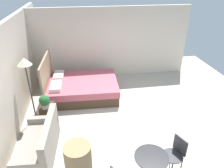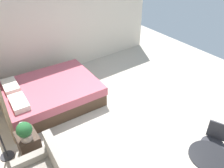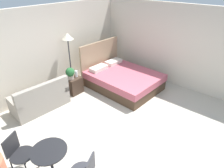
{
  "view_description": "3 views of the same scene",
  "coord_description": "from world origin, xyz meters",
  "px_view_note": "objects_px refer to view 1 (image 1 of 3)",
  "views": [
    {
      "loc": [
        -4.4,
        1.18,
        3.66
      ],
      "look_at": [
        0.73,
        0.36,
        0.88
      ],
      "focal_mm": 33.32,
      "sensor_mm": 36.0,
      "label": 1
    },
    {
      "loc": [
        -2.87,
        2.63,
        3.64
      ],
      "look_at": [
        0.56,
        0.15,
        0.79
      ],
      "focal_mm": 36.85,
      "sensor_mm": 36.0,
      "label": 2
    },
    {
      "loc": [
        -3.01,
        -2.32,
        3.36
      ],
      "look_at": [
        0.48,
        0.64,
        0.84
      ],
      "focal_mm": 31.81,
      "sensor_mm": 36.0,
      "label": 3
    }
  ],
  "objects_px": {
    "couch": "(40,144)",
    "nightstand": "(48,114)",
    "vase": "(47,100)",
    "floor_lamp": "(25,67)",
    "cafe_chair_near_couch": "(176,152)",
    "potted_plant": "(44,101)",
    "bed": "(81,87)",
    "balcony_table": "(150,165)"
  },
  "relations": [
    {
      "from": "potted_plant",
      "to": "cafe_chair_near_couch",
      "type": "xyz_separation_m",
      "value": [
        -1.95,
        -2.75,
        -0.23
      ]
    },
    {
      "from": "floor_lamp",
      "to": "cafe_chair_near_couch",
      "type": "relative_size",
      "value": 2.24
    },
    {
      "from": "bed",
      "to": "floor_lamp",
      "type": "height_order",
      "value": "floor_lamp"
    },
    {
      "from": "couch",
      "to": "nightstand",
      "type": "xyz_separation_m",
      "value": [
        1.18,
        -0.04,
        -0.02
      ]
    },
    {
      "from": "potted_plant",
      "to": "vase",
      "type": "height_order",
      "value": "potted_plant"
    },
    {
      "from": "bed",
      "to": "vase",
      "type": "height_order",
      "value": "bed"
    },
    {
      "from": "cafe_chair_near_couch",
      "to": "couch",
      "type": "bearing_deg",
      "value": 72.56
    },
    {
      "from": "floor_lamp",
      "to": "balcony_table",
      "type": "height_order",
      "value": "floor_lamp"
    },
    {
      "from": "floor_lamp",
      "to": "vase",
      "type": "bearing_deg",
      "value": -105.86
    },
    {
      "from": "couch",
      "to": "vase",
      "type": "xyz_separation_m",
      "value": [
        1.3,
        -0.04,
        0.35
      ]
    },
    {
      "from": "bed",
      "to": "potted_plant",
      "type": "bearing_deg",
      "value": 146.24
    },
    {
      "from": "bed",
      "to": "nightstand",
      "type": "relative_size",
      "value": 4.4
    },
    {
      "from": "potted_plant",
      "to": "couch",
      "type": "bearing_deg",
      "value": 178.71
    },
    {
      "from": "bed",
      "to": "nightstand",
      "type": "xyz_separation_m",
      "value": [
        -1.29,
        0.91,
        -0.04
      ]
    },
    {
      "from": "floor_lamp",
      "to": "balcony_table",
      "type": "relative_size",
      "value": 2.44
    },
    {
      "from": "potted_plant",
      "to": "balcony_table",
      "type": "height_order",
      "value": "potted_plant"
    },
    {
      "from": "cafe_chair_near_couch",
      "to": "vase",
      "type": "bearing_deg",
      "value": 51.56
    },
    {
      "from": "couch",
      "to": "vase",
      "type": "height_order",
      "value": "couch"
    },
    {
      "from": "couch",
      "to": "potted_plant",
      "type": "bearing_deg",
      "value": -1.29
    },
    {
      "from": "balcony_table",
      "to": "potted_plant",
      "type": "bearing_deg",
      "value": 44.08
    },
    {
      "from": "floor_lamp",
      "to": "nightstand",
      "type": "bearing_deg",
      "value": -120.12
    },
    {
      "from": "nightstand",
      "to": "cafe_chair_near_couch",
      "type": "xyz_separation_m",
      "value": [
        -2.05,
        -2.73,
        0.23
      ]
    },
    {
      "from": "nightstand",
      "to": "cafe_chair_near_couch",
      "type": "relative_size",
      "value": 0.65
    },
    {
      "from": "couch",
      "to": "floor_lamp",
      "type": "bearing_deg",
      "value": 14.13
    },
    {
      "from": "nightstand",
      "to": "potted_plant",
      "type": "xyz_separation_m",
      "value": [
        -0.1,
        0.02,
        0.47
      ]
    },
    {
      "from": "nightstand",
      "to": "vase",
      "type": "height_order",
      "value": "vase"
    },
    {
      "from": "vase",
      "to": "floor_lamp",
      "type": "xyz_separation_m",
      "value": [
        0.11,
        0.39,
        0.95
      ]
    },
    {
      "from": "floor_lamp",
      "to": "balcony_table",
      "type": "distance_m",
      "value": 3.73
    },
    {
      "from": "floor_lamp",
      "to": "couch",
      "type": "bearing_deg",
      "value": -165.87
    },
    {
      "from": "bed",
      "to": "potted_plant",
      "type": "xyz_separation_m",
      "value": [
        -1.39,
        0.93,
        0.43
      ]
    },
    {
      "from": "nightstand",
      "to": "potted_plant",
      "type": "height_order",
      "value": "potted_plant"
    },
    {
      "from": "vase",
      "to": "balcony_table",
      "type": "relative_size",
      "value": 0.27
    },
    {
      "from": "nightstand",
      "to": "bed",
      "type": "bearing_deg",
      "value": -35.17
    },
    {
      "from": "nightstand",
      "to": "floor_lamp",
      "type": "relative_size",
      "value": 0.29
    },
    {
      "from": "couch",
      "to": "vase",
      "type": "distance_m",
      "value": 1.35
    },
    {
      "from": "couch",
      "to": "cafe_chair_near_couch",
      "type": "relative_size",
      "value": 1.92
    },
    {
      "from": "couch",
      "to": "potted_plant",
      "type": "relative_size",
      "value": 4.18
    },
    {
      "from": "vase",
      "to": "floor_lamp",
      "type": "bearing_deg",
      "value": 74.14
    },
    {
      "from": "couch",
      "to": "floor_lamp",
      "type": "xyz_separation_m",
      "value": [
        1.41,
        0.36,
        1.29
      ]
    },
    {
      "from": "nightstand",
      "to": "floor_lamp",
      "type": "height_order",
      "value": "floor_lamp"
    },
    {
      "from": "floor_lamp",
      "to": "cafe_chair_near_couch",
      "type": "height_order",
      "value": "floor_lamp"
    },
    {
      "from": "bed",
      "to": "balcony_table",
      "type": "xyz_separation_m",
      "value": [
        -3.6,
        -1.21,
        0.22
      ]
    }
  ]
}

